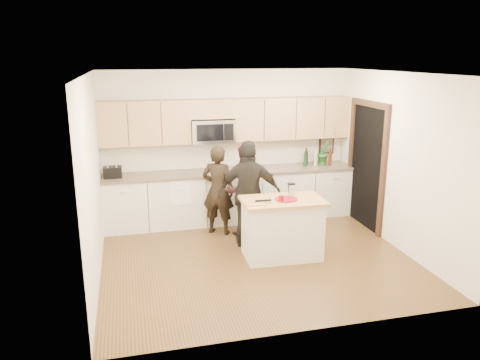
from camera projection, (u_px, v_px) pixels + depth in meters
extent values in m
plane|color=brown|center=(256.00, 257.00, 7.02)|extent=(4.50, 4.50, 0.00)
cube|color=silver|center=(227.00, 145.00, 8.55)|extent=(4.50, 0.02, 2.70)
cube|color=silver|center=(310.00, 215.00, 4.80)|extent=(4.50, 0.02, 2.70)
cube|color=silver|center=(93.00, 180.00, 6.16)|extent=(0.02, 4.00, 2.70)
cube|color=silver|center=(398.00, 162.00, 7.19)|extent=(0.02, 4.00, 2.70)
cube|color=white|center=(258.00, 73.00, 6.33)|extent=(4.50, 4.00, 0.02)
cube|color=silver|center=(231.00, 197.00, 8.49)|extent=(4.50, 0.62, 0.90)
cube|color=#7B6952|center=(231.00, 172.00, 8.36)|extent=(4.50, 0.66, 0.04)
cube|color=tan|center=(144.00, 123.00, 7.94)|extent=(1.55, 0.33, 0.75)
cube|color=tan|center=(291.00, 118.00, 8.54)|extent=(2.17, 0.33, 0.75)
cube|color=tan|center=(212.00, 109.00, 8.15)|extent=(0.78, 0.33, 0.33)
cube|color=silver|center=(212.00, 131.00, 8.22)|extent=(0.76, 0.40, 0.40)
cube|color=black|center=(210.00, 133.00, 8.01)|extent=(0.47, 0.01, 0.29)
cube|color=black|center=(229.00, 132.00, 8.08)|extent=(0.17, 0.01, 0.29)
cube|color=black|center=(367.00, 167.00, 8.11)|extent=(0.02, 1.05, 2.10)
cube|color=#321F13|center=(383.00, 176.00, 7.57)|extent=(0.06, 0.10, 2.10)
cube|color=#321F13|center=(351.00, 161.00, 8.64)|extent=(0.06, 0.10, 2.10)
cube|color=#321F13|center=(370.00, 104.00, 7.82)|extent=(0.06, 1.25, 0.10)
cube|color=black|center=(326.00, 144.00, 9.00)|extent=(0.30, 0.03, 0.38)
cube|color=tan|center=(327.00, 144.00, 8.99)|extent=(0.24, 0.00, 0.32)
cube|color=white|center=(181.00, 192.00, 7.92)|extent=(0.34, 0.01, 0.48)
cube|color=white|center=(178.00, 174.00, 8.13)|extent=(0.34, 0.60, 0.01)
cube|color=silver|center=(282.00, 230.00, 6.94)|extent=(1.12, 0.68, 0.85)
cube|color=#B4854B|center=(283.00, 201.00, 6.83)|extent=(1.22, 0.74, 0.05)
cylinder|color=maroon|center=(286.00, 199.00, 6.81)|extent=(0.33, 0.33, 0.02)
cube|color=silver|center=(291.00, 191.00, 6.84)|extent=(0.08, 0.06, 0.19)
cube|color=black|center=(292.00, 184.00, 6.81)|extent=(0.10, 0.06, 0.02)
cylinder|color=#65100B|center=(281.00, 199.00, 6.69)|extent=(0.07, 0.07, 0.10)
cube|color=#B4854B|center=(255.00, 204.00, 6.59)|extent=(0.27, 0.19, 0.02)
cube|color=black|center=(263.00, 200.00, 6.68)|extent=(0.24, 0.04, 0.02)
cube|color=silver|center=(259.00, 202.00, 6.63)|extent=(0.20, 0.03, 0.01)
cube|color=black|center=(113.00, 172.00, 7.86)|extent=(0.30, 0.22, 0.19)
cube|color=silver|center=(108.00, 167.00, 7.81)|extent=(0.03, 0.16, 0.00)
cube|color=silver|center=(116.00, 166.00, 7.85)|extent=(0.03, 0.16, 0.00)
cylinder|color=black|center=(305.00, 158.00, 8.64)|extent=(0.06, 0.06, 0.31)
cylinder|color=#3D1D0B|center=(306.00, 156.00, 8.79)|extent=(0.07, 0.07, 0.32)
cylinder|color=#AEAC88|center=(316.00, 158.00, 8.67)|extent=(0.06, 0.06, 0.31)
cylinder|color=black|center=(322.00, 156.00, 8.75)|extent=(0.07, 0.07, 0.33)
cylinder|color=#3D1D0B|center=(330.00, 157.00, 8.70)|extent=(0.07, 0.07, 0.32)
imported|color=#2E6E2C|center=(324.00, 152.00, 8.74)|extent=(0.33, 0.32, 0.47)
imported|color=black|center=(218.00, 190.00, 7.79)|extent=(0.66, 0.59, 1.52)
imported|color=black|center=(244.00, 190.00, 7.78)|extent=(0.90, 0.80, 1.53)
imported|color=black|center=(249.00, 194.00, 7.27)|extent=(1.06, 0.62, 1.69)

